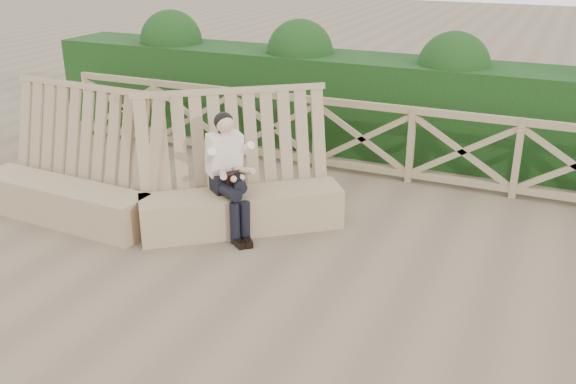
% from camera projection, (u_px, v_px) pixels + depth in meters
% --- Properties ---
extents(ground, '(60.00, 60.00, 0.00)m').
position_uv_depth(ground, '(252.00, 284.00, 6.53)').
color(ground, brown).
rests_on(ground, ground).
extents(bench, '(4.43, 2.10, 1.62)m').
position_uv_depth(bench, '(152.00, 191.00, 7.77)').
color(bench, '#8F7352').
rests_on(bench, ground).
extents(woman, '(0.81, 0.76, 1.43)m').
position_uv_depth(woman, '(229.00, 169.00, 7.42)').
color(woman, black).
rests_on(woman, ground).
extents(guardrail, '(10.10, 0.09, 1.10)m').
position_uv_depth(guardrail, '(362.00, 139.00, 9.28)').
color(guardrail, '#7B6347').
rests_on(guardrail, ground).
extents(hedge, '(12.00, 1.20, 1.50)m').
position_uv_depth(hedge, '(386.00, 106.00, 10.22)').
color(hedge, black).
rests_on(hedge, ground).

